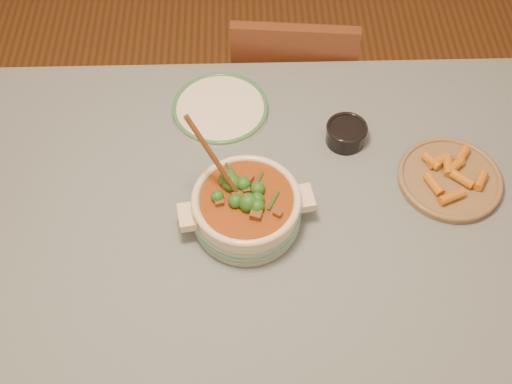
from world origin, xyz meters
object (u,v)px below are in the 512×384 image
dining_table (268,226)px  condiment_bowl (346,133)px  stew_casserole (246,207)px  white_plate (220,109)px  chair_far (291,89)px  fried_plate (450,178)px

dining_table → condiment_bowl: size_ratio=13.05×
stew_casserole → white_plate: size_ratio=1.04×
chair_far → stew_casserole: bearing=82.3°
chair_far → dining_table: bearing=86.3°
dining_table → stew_casserole: 0.18m
dining_table → stew_casserole: size_ratio=4.85×
fried_plate → dining_table: bearing=-171.8°
condiment_bowl → fried_plate: (0.26, -0.15, -0.02)m
dining_table → white_plate: size_ratio=5.03×
white_plate → fried_plate: fried_plate is taller
stew_casserole → white_plate: (-0.07, 0.38, -0.06)m
chair_far → condiment_bowl: bearing=108.9°
dining_table → condiment_bowl: condiment_bowl is taller
stew_casserole → condiment_bowl: 0.39m
dining_table → white_plate: (-0.13, 0.34, 0.10)m
stew_casserole → condiment_bowl: bearing=43.2°
white_plate → condiment_bowl: 0.37m
dining_table → chair_far: (0.11, 0.69, -0.18)m
condiment_bowl → fried_plate: 0.30m
stew_casserole → fried_plate: size_ratio=1.17×
stew_casserole → condiment_bowl: size_ratio=2.69×
dining_table → white_plate: bearing=110.7°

